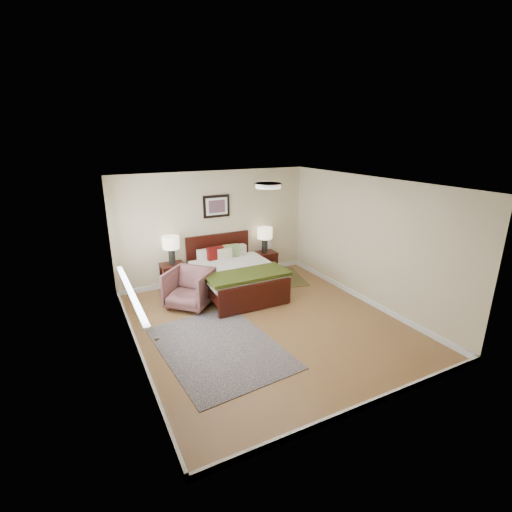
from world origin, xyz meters
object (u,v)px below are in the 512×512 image
(lamp_left, at_px, (171,245))
(rug_persian, at_px, (219,347))
(nightstand_right, at_px, (265,260))
(bed, at_px, (235,271))
(nightstand_left, at_px, (173,270))
(lamp_right, at_px, (265,235))
(armchair, at_px, (189,288))

(lamp_left, xyz_separation_m, rug_persian, (0.01, -2.62, -1.02))
(nightstand_right, bearing_deg, bed, -146.89)
(nightstand_left, xyz_separation_m, rug_persian, (0.01, -2.60, -0.47))
(lamp_left, distance_m, rug_persian, 2.81)
(nightstand_right, xyz_separation_m, rug_persian, (-2.24, -2.61, -0.33))
(nightstand_right, bearing_deg, rug_persian, -130.65)
(lamp_right, relative_size, armchair, 0.73)
(nightstand_left, bearing_deg, lamp_right, 0.53)
(nightstand_left, bearing_deg, rug_persian, -89.67)
(bed, distance_m, nightstand_right, 1.35)
(nightstand_left, height_order, armchair, armchair)
(nightstand_right, bearing_deg, nightstand_left, -179.77)
(bed, relative_size, nightstand_left, 3.34)
(nightstand_right, relative_size, lamp_left, 0.89)
(lamp_right, bearing_deg, rug_persian, -130.52)
(lamp_right, bearing_deg, lamp_left, 180.00)
(armchair, relative_size, rug_persian, 0.35)
(rug_persian, bearing_deg, nightstand_right, 44.69)
(nightstand_left, height_order, rug_persian, nightstand_left)
(lamp_left, distance_m, armchair, 1.16)
(lamp_right, bearing_deg, nightstand_right, -90.00)
(nightstand_left, relative_size, nightstand_right, 1.10)
(bed, bearing_deg, lamp_left, 146.60)
(rug_persian, bearing_deg, nightstand_left, 85.66)
(nightstand_left, distance_m, nightstand_right, 2.26)
(nightstand_right, height_order, rug_persian, nightstand_right)
(rug_persian, bearing_deg, armchair, 83.50)
(lamp_left, bearing_deg, lamp_right, 0.00)
(lamp_right, height_order, rug_persian, lamp_right)
(lamp_left, bearing_deg, rug_persian, -89.68)
(nightstand_left, bearing_deg, bed, -32.66)
(nightstand_left, xyz_separation_m, lamp_left, (0.00, 0.02, 0.56))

